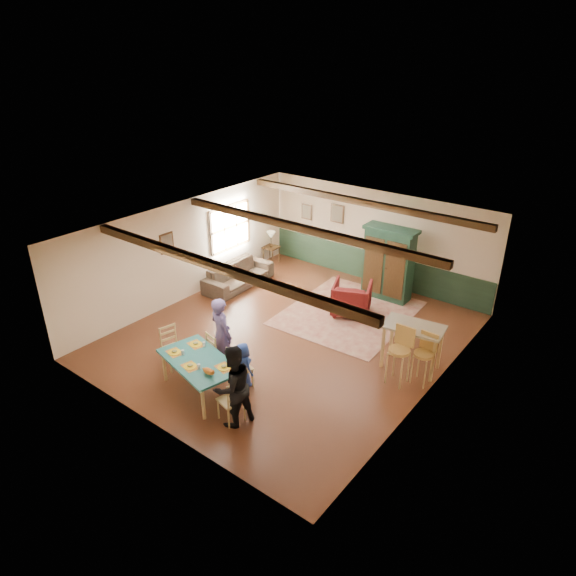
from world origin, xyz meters
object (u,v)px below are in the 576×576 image
Objects in this scene: person_man at (222,334)px; person_woman at (233,386)px; armoire at (388,263)px; end_table at (271,255)px; dining_chair_end_right at (231,399)px; cat at (208,371)px; armchair at (352,298)px; dining_chair_far_left at (219,351)px; counter_table at (412,347)px; bar_stool_right at (423,360)px; dining_chair_far_right at (240,368)px; dining_chair_end_left at (173,348)px; table_lamp at (271,239)px; sofa at (238,275)px; person_child at (243,365)px; dining_table at (200,376)px; bar_stool_left at (399,357)px.

person_woman is at bearing 154.13° from person_man.
end_table is at bearing 179.37° from armoire.
dining_chair_end_right reaches higher than end_table.
cat reaches higher than armchair.
person_man is 5.32m from armoire.
dining_chair_far_left is 4.07m from counter_table.
dining_chair_far_left is 4.20m from bar_stool_right.
dining_chair_end_right is (0.55, -0.85, 0.00)m from dining_chair_far_right.
dining_chair_end_right is 0.83× the size of bar_stool_right.
person_man is at bearing -115.87° from person_woman.
dining_chair_end_left is 0.97× the size of armchair.
table_lamp is at bearing -47.29° from person_man.
armchair reaches higher than sofa.
person_child is 0.49× the size of armoire.
dining_chair_end_right reaches higher than cat.
dining_chair_end_left reaches higher than dining_table.
sofa is at bearing -33.49° from dining_chair_far_right.
dining_chair_end_left is at bearing 166.64° from dining_table.
counter_table is (2.40, 2.66, 0.03)m from person_child.
dining_chair_far_left is 1.00× the size of dining_chair_end_right.
bar_stool_left is (5.75, -1.47, 0.29)m from sofa.
bar_stool_left is at bearing -136.04° from dining_chair_far_left.
person_man is 4.20m from sofa.
bar_stool_left reaches higher than dining_chair_end_left.
dining_table is 0.88m from person_child.
bar_stool_right is (3.58, 2.10, -0.28)m from person_man.
sofa is at bearing 172.02° from counter_table.
end_table is 6.63m from counter_table.
bar_stool_right is (3.38, 2.95, 0.19)m from dining_table.
dining_chair_end_left is 6.10m from table_lamp.
table_lamp is (-2.01, 5.75, 0.32)m from dining_chair_end_left.
dining_chair_end_left is 0.58× the size of person_woman.
dining_table is 1.12m from dining_chair_end_right.
end_table is at bearing 151.54° from bar_stool_left.
dining_chair_end_right reaches higher than armchair.
person_man is 1.78m from person_woman.
person_child is at bearing -136.85° from dining_chair_end_right.
dining_chair_end_right is 1.74m from person_man.
person_child reaches higher than dining_chair_far_right.
end_table is 0.43× the size of bar_stool_left.
person_child is 4.81m from sofa.
dining_chair_far_left is 0.58× the size of person_woman.
counter_table is at bearing -99.79° from sofa.
dining_chair_far_right is 0.58× the size of person_woman.
dining_chair_far_left and dining_chair_far_right have the same top height.
person_man is 0.85m from person_child.
dining_table is 6.78m from table_lamp.
dining_chair_far_right is at bearing 100.37° from cat.
end_table is 7.17m from bar_stool_right.
person_man is (0.89, 0.59, 0.38)m from dining_chair_end_left.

